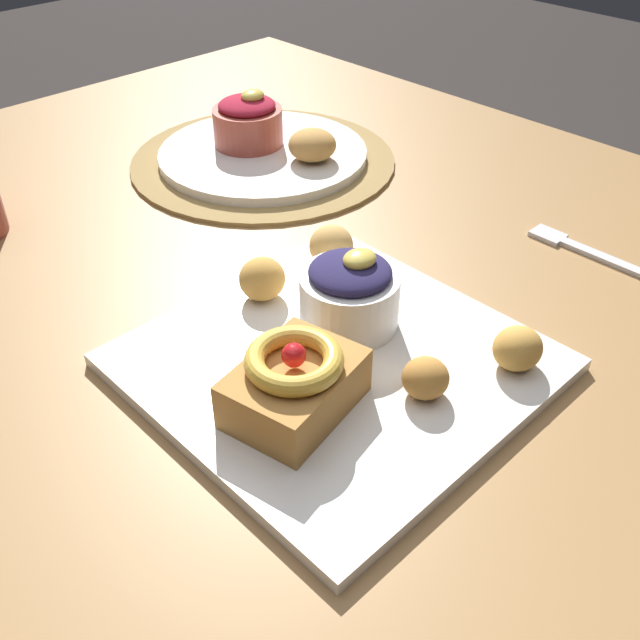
% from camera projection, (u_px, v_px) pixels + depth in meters
% --- Properties ---
extents(dining_table, '(1.28, 1.06, 0.73)m').
position_uv_depth(dining_table, '(147.00, 348.00, 0.77)').
color(dining_table, olive).
rests_on(dining_table, ground_plane).
extents(woven_placemat, '(0.34, 0.34, 0.00)m').
position_uv_depth(woven_placemat, '(263.00, 160.00, 0.93)').
color(woven_placemat, '#997A47').
rests_on(woven_placemat, dining_table).
extents(front_plate, '(0.30, 0.30, 0.01)m').
position_uv_depth(front_plate, '(337.00, 362.00, 0.61)').
color(front_plate, white).
rests_on(front_plate, dining_table).
extents(cake_slice, '(0.12, 0.09, 0.06)m').
position_uv_depth(cake_slice, '(295.00, 382.00, 0.54)').
color(cake_slice, '#B77F3D').
rests_on(cake_slice, front_plate).
extents(berry_ramekin, '(0.09, 0.09, 0.07)m').
position_uv_depth(berry_ramekin, '(350.00, 293.00, 0.62)').
color(berry_ramekin, white).
rests_on(berry_ramekin, front_plate).
extents(fritter_front, '(0.04, 0.04, 0.03)m').
position_uv_depth(fritter_front, '(425.00, 378.00, 0.56)').
color(fritter_front, '#BC7F38').
rests_on(fritter_front, front_plate).
extents(fritter_middle, '(0.04, 0.04, 0.04)m').
position_uv_depth(fritter_middle, '(518.00, 348.00, 0.58)').
color(fritter_middle, gold).
rests_on(fritter_middle, front_plate).
extents(fritter_back, '(0.04, 0.04, 0.04)m').
position_uv_depth(fritter_back, '(331.00, 246.00, 0.71)').
color(fritter_back, tan).
rests_on(fritter_back, front_plate).
extents(fritter_extra, '(0.04, 0.04, 0.04)m').
position_uv_depth(fritter_extra, '(262.00, 279.00, 0.66)').
color(fritter_extra, gold).
rests_on(fritter_extra, front_plate).
extents(back_plate, '(0.27, 0.27, 0.01)m').
position_uv_depth(back_plate, '(263.00, 154.00, 0.93)').
color(back_plate, white).
rests_on(back_plate, woven_placemat).
extents(back_ramekin, '(0.09, 0.09, 0.07)m').
position_uv_depth(back_ramekin, '(248.00, 121.00, 0.92)').
color(back_ramekin, '#B24C3D').
rests_on(back_ramekin, back_plate).
extents(back_pastry, '(0.06, 0.06, 0.04)m').
position_uv_depth(back_pastry, '(312.00, 145.00, 0.89)').
color(back_pastry, '#C68E47').
rests_on(back_pastry, back_plate).
extents(fork, '(0.03, 0.13, 0.00)m').
position_uv_depth(fork, '(577.00, 247.00, 0.76)').
color(fork, silver).
rests_on(fork, dining_table).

